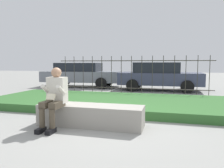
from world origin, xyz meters
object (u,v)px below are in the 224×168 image
object	(u,v)px
person_seated_reader	(55,95)
car_parked_left	(81,74)
stone_bench	(90,117)
car_parked_center	(159,76)

from	to	relation	value
person_seated_reader	car_parked_left	xyz separation A→B (m)	(-2.69, 7.70, 0.04)
stone_bench	car_parked_center	xyz separation A→B (m)	(1.10, 6.83, 0.53)
car_parked_left	car_parked_center	size ratio (longest dim) A/B	1.13
person_seated_reader	car_parked_center	distance (m)	7.37
stone_bench	car_parked_center	size ratio (longest dim) A/B	0.57
car_parked_center	car_parked_left	bearing A→B (deg)	173.15
stone_bench	person_seated_reader	distance (m)	0.88
car_parked_center	person_seated_reader	bearing A→B (deg)	-103.63
stone_bench	car_parked_left	bearing A→B (deg)	114.38
stone_bench	person_seated_reader	bearing A→B (deg)	-153.09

